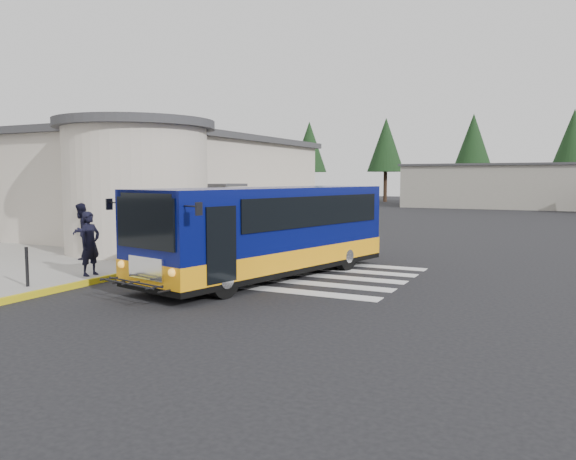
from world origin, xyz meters
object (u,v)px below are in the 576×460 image
at_px(pedestrian_b, 82,231).
at_px(transit_bus, 267,235).
at_px(bollard, 27,267).
at_px(pedestrian_a, 90,244).

bearing_deg(pedestrian_b, transit_bus, 67.42).
bearing_deg(pedestrian_b, bollard, 4.13).
distance_m(pedestrian_a, pedestrian_b, 3.42).
height_order(pedestrian_a, pedestrian_b, pedestrian_b).
distance_m(pedestrian_a, bollard, 1.94).
xyz_separation_m(transit_bus, bollard, (-4.40, -4.52, -0.59)).
bearing_deg(bollard, transit_bus, 45.75).
distance_m(transit_bus, pedestrian_a, 4.94).
height_order(transit_bus, pedestrian_a, transit_bus).
bearing_deg(pedestrian_a, pedestrian_b, 50.87).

